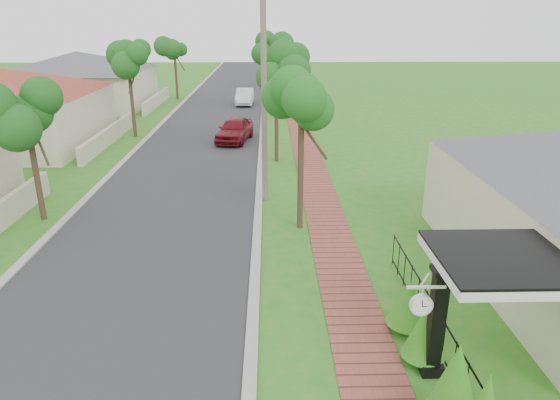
# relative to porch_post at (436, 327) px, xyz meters

# --- Properties ---
(ground) EXTENTS (160.00, 160.00, 0.00)m
(ground) POSITION_rel_porch_post_xyz_m (-4.55, 1.00, -1.12)
(ground) COLOR #25771C
(ground) RESTS_ON ground
(road) EXTENTS (7.00, 120.00, 0.02)m
(road) POSITION_rel_porch_post_xyz_m (-7.55, 21.00, -1.12)
(road) COLOR #28282B
(road) RESTS_ON ground
(kerb_right) EXTENTS (0.30, 120.00, 0.10)m
(kerb_right) POSITION_rel_porch_post_xyz_m (-3.90, 21.00, -1.12)
(kerb_right) COLOR #9E9E99
(kerb_right) RESTS_ON ground
(kerb_left) EXTENTS (0.30, 120.00, 0.10)m
(kerb_left) POSITION_rel_porch_post_xyz_m (-11.20, 21.00, -1.12)
(kerb_left) COLOR #9E9E99
(kerb_left) RESTS_ON ground
(sidewalk) EXTENTS (1.50, 120.00, 0.03)m
(sidewalk) POSITION_rel_porch_post_xyz_m (-1.30, 21.00, -1.12)
(sidewalk) COLOR #96493C
(sidewalk) RESTS_ON ground
(porch_post) EXTENTS (0.48, 0.48, 2.52)m
(porch_post) POSITION_rel_porch_post_xyz_m (0.00, 0.00, 0.00)
(porch_post) COLOR black
(porch_post) RESTS_ON ground
(picket_fence) EXTENTS (0.03, 8.02, 1.00)m
(picket_fence) POSITION_rel_porch_post_xyz_m (0.35, 1.00, -0.59)
(picket_fence) COLOR black
(picket_fence) RESTS_ON ground
(street_trees) EXTENTS (10.70, 37.65, 5.89)m
(street_trees) POSITION_rel_porch_post_xyz_m (-7.42, 27.84, 3.42)
(street_trees) COLOR #382619
(street_trees) RESTS_ON ground
(hedge_row) EXTENTS (0.93, 5.10, 2.24)m
(hedge_row) POSITION_rel_porch_post_xyz_m (-0.10, -0.65, -0.29)
(hedge_row) COLOR #1C6313
(hedge_row) RESTS_ON ground
(far_house_grey) EXTENTS (15.56, 15.56, 4.60)m
(far_house_grey) POSITION_rel_porch_post_xyz_m (-19.52, 35.00, 1.22)
(far_house_grey) COLOR beige
(far_house_grey) RESTS_ON ground
(parked_car_red) EXTENTS (2.49, 4.48, 1.44)m
(parked_car_red) POSITION_rel_porch_post_xyz_m (-5.55, 21.65, -0.40)
(parked_car_red) COLOR maroon
(parked_car_red) RESTS_ON ground
(parked_car_white) EXTENTS (1.53, 4.15, 1.36)m
(parked_car_white) POSITION_rel_porch_post_xyz_m (-5.55, 35.68, -0.44)
(parked_car_white) COLOR white
(parked_car_white) RESTS_ON ground
(near_tree) EXTENTS (2.18, 2.18, 5.59)m
(near_tree) POSITION_rel_porch_post_xyz_m (-2.35, 8.00, 3.33)
(near_tree) COLOR #382619
(near_tree) RESTS_ON ground
(utility_pole) EXTENTS (1.20, 0.24, 8.67)m
(utility_pole) POSITION_rel_porch_post_xyz_m (-3.63, 11.01, 3.28)
(utility_pole) COLOR #74675A
(utility_pole) RESTS_ON ground
(station_clock) EXTENTS (0.77, 0.13, 0.65)m
(station_clock) POSITION_rel_porch_post_xyz_m (-0.50, -0.40, 0.83)
(station_clock) COLOR white
(station_clock) RESTS_ON ground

